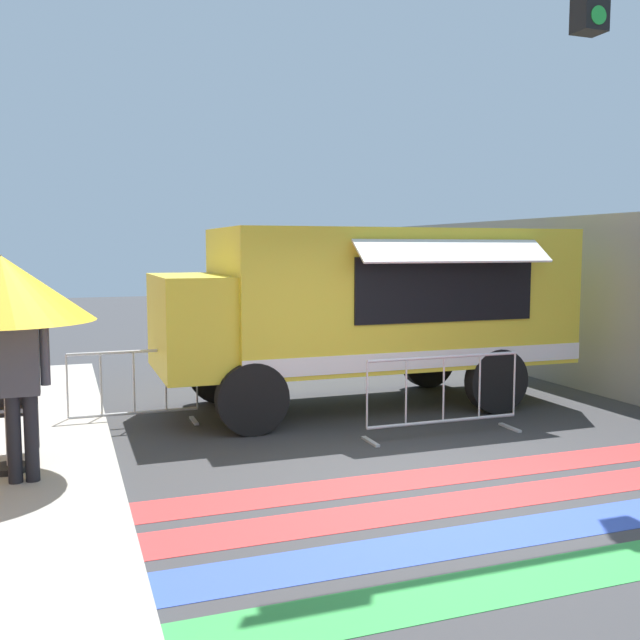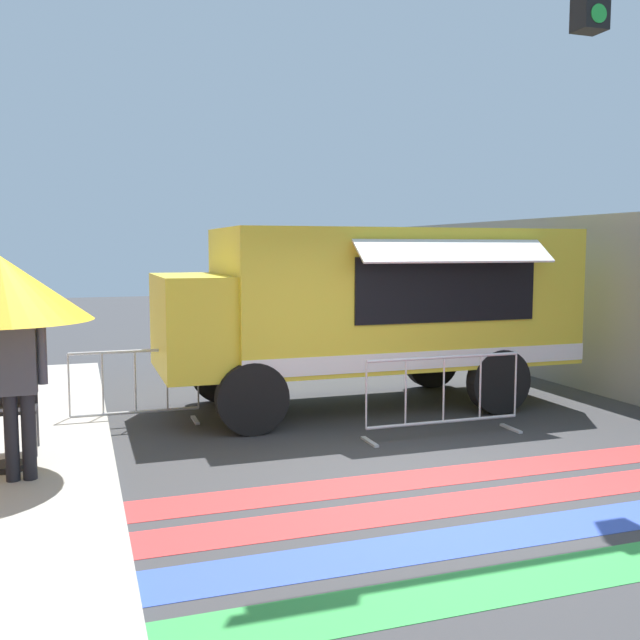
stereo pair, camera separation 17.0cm
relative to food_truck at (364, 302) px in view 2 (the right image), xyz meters
name	(u,v)px [view 2 (the right image)]	position (x,y,z in m)	size (l,w,h in m)	color
ground_plane	(432,485)	(-0.70, -3.52, -1.57)	(60.00, 60.00, 0.00)	#38383A
concrete_wall_right	(611,306)	(4.03, -0.52, -0.12)	(0.20, 16.00, 2.91)	gray
crosswalk_painted	(481,518)	(-0.70, -4.45, -1.57)	(6.40, 2.84, 0.01)	green
food_truck	(364,302)	(0.00, 0.00, 0.00)	(6.03, 2.69, 2.64)	yellow
traffic_signal_pole	(634,89)	(2.06, -3.01, 2.60)	(5.00, 0.29, 6.05)	#515456
patio_umbrella	(0,289)	(-4.72, -2.19, 0.40)	(1.75, 1.75, 2.13)	black
folding_chair	(15,400)	(-4.68, -1.50, -0.84)	(0.45, 0.45, 0.93)	#4C4C51
vendor_person	(18,375)	(-4.56, -2.58, -0.39)	(0.53, 0.23, 1.76)	black
barricade_front	(444,396)	(0.32, -1.88, -1.06)	(2.13, 0.44, 1.03)	#B7BABF
barricade_side	(135,389)	(-3.31, -0.09, -1.07)	(1.69, 0.44, 1.03)	#B7BABF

